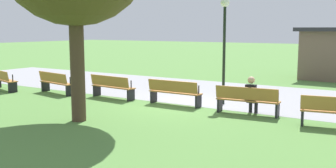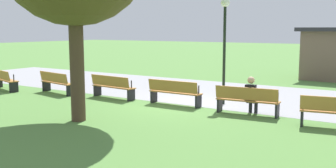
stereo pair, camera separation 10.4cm
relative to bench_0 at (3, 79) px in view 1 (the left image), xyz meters
name	(u,v)px [view 1 (the left image)]	position (x,y,z in m)	size (l,w,h in m)	color
ground_plane	(175,105)	(8.08, 1.14, -0.48)	(120.00, 120.00, 0.00)	#54843D
path_paving	(215,92)	(8.08, 4.41, -0.48)	(31.04, 6.29, 0.01)	#939399
bench_0	(3,79)	(0.00, 0.00, 0.00)	(2.01, 0.97, 0.89)	#B27538
bench_1	(56,82)	(2.66, 0.59, 0.00)	(2.01, 0.81, 0.89)	#B27538
bench_2	(112,86)	(5.36, 0.95, 0.00)	(1.99, 0.64, 0.89)	#B27538
bench_3	(174,92)	(8.08, 1.07, 0.00)	(1.95, 0.47, 0.89)	#B27538
bench_4	(247,100)	(10.81, 0.95, 0.00)	(1.99, 0.64, 0.89)	#B27538
person_seated	(251,94)	(10.88, 1.10, 0.16)	(0.35, 0.54, 1.20)	black
lamp_post	(224,30)	(9.44, 2.18, 2.13)	(0.32, 0.32, 3.72)	black
kiosk	(329,53)	(11.31, 11.34, 0.92)	(3.22, 2.70, 2.72)	brown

